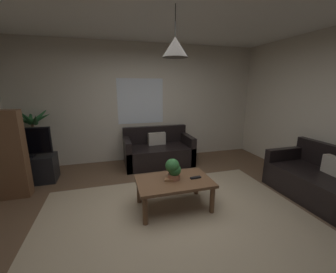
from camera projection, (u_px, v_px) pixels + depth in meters
floor at (174, 215)px, 2.91m from camera, size 5.61×4.86×0.02m
rug at (178, 223)px, 2.72m from camera, size 3.65×2.68×0.01m
wall_back at (143, 103)px, 4.89m from camera, size 5.73×0.06×2.69m
window_pane at (141, 101)px, 4.83m from camera, size 1.06×0.01×1.03m
couch_under_window at (158, 152)px, 4.74m from camera, size 1.50×0.82×0.82m
couch_right_side at (318, 181)px, 3.29m from camera, size 0.82×1.39×0.82m
coffee_table at (174, 184)px, 2.99m from camera, size 1.07×0.67×0.43m
book_on_table_0 at (169, 180)px, 2.96m from camera, size 0.14×0.11×0.03m
remote_on_table_0 at (196, 178)px, 3.03m from camera, size 0.16×0.06×0.02m
potted_plant_on_table at (173, 169)px, 2.97m from camera, size 0.23×0.20×0.31m
tv_stand at (30, 170)px, 3.82m from camera, size 0.90×0.44×0.50m
tv at (24, 142)px, 3.68m from camera, size 0.86×0.16×0.54m
potted_palm_corner at (35, 141)px, 4.22m from camera, size 0.84×0.91×1.35m
pendant_lamp at (175, 47)px, 2.56m from camera, size 0.32×0.32×0.60m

